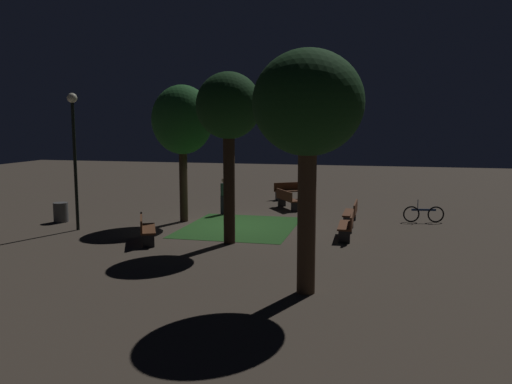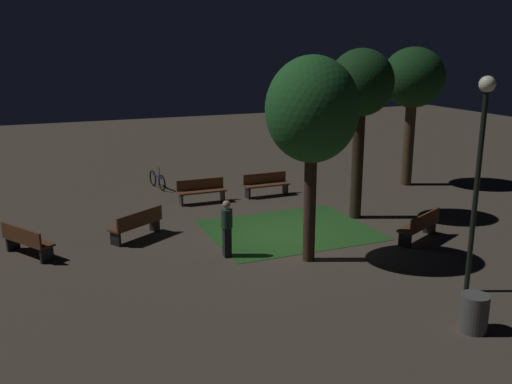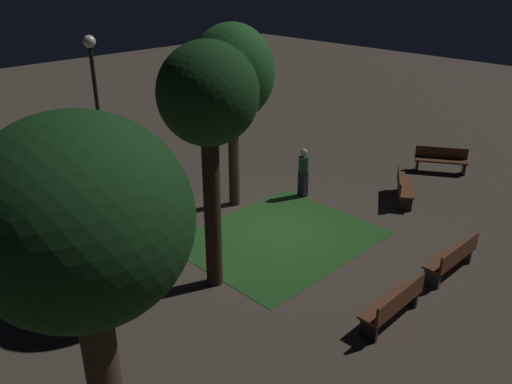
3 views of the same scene
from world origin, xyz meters
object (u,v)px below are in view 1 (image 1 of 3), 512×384
at_px(tree_left_canopy, 182,121).
at_px(bench_near_trees, 287,199).
at_px(pedestrian, 224,195).
at_px(bicycle, 424,214).
at_px(bench_lawn_edge, 348,225).
at_px(tree_back_left, 229,110).
at_px(tree_near_wall, 308,108).
at_px(bench_front_left, 352,212).
at_px(trash_bin, 61,212).
at_px(lamp_post_near_wall, 74,139).
at_px(bench_by_lamp, 291,190).
at_px(bench_corner, 146,228).

bearing_deg(tree_left_canopy, bench_near_trees, -41.68).
bearing_deg(pedestrian, bench_near_trees, -50.27).
bearing_deg(pedestrian, bicycle, -89.69).
height_order(bench_lawn_edge, bicycle, bicycle).
height_order(bench_near_trees, tree_left_canopy, tree_left_canopy).
bearing_deg(tree_back_left, tree_near_wall, -144.78).
bearing_deg(bench_lawn_edge, tree_back_left, 113.72).
relative_size(bench_front_left, tree_left_canopy, 0.33).
bearing_deg(trash_bin, pedestrian, -61.27).
height_order(tree_left_canopy, lamp_post_near_wall, tree_left_canopy).
bearing_deg(bench_front_left, trash_bin, 101.17).
distance_m(bench_by_lamp, pedestrian, 5.56).
bearing_deg(bicycle, tree_left_canopy, 101.97).
xyz_separation_m(bench_lawn_edge, tree_left_canopy, (1.64, 6.67, 3.57)).
bearing_deg(tree_back_left, bench_front_left, -41.46).
distance_m(trash_bin, bicycle, 14.63).
relative_size(bench_near_trees, bicycle, 1.10).
height_order(bench_by_lamp, tree_back_left, tree_back_left).
bearing_deg(bench_by_lamp, bench_corner, 164.09).
distance_m(tree_back_left, lamp_post_near_wall, 6.26).
distance_m(bench_by_lamp, trash_bin, 11.59).
height_order(tree_back_left, bicycle, tree_back_left).
height_order(bench_near_trees, bench_by_lamp, same).
relative_size(tree_back_left, trash_bin, 7.09).
relative_size(bench_front_left, lamp_post_near_wall, 0.36).
bearing_deg(pedestrian, bench_corner, 170.05).
bearing_deg(pedestrian, bench_lawn_edge, -122.94).
distance_m(lamp_post_near_wall, bicycle, 13.84).
bearing_deg(tree_back_left, bench_by_lamp, -1.82).
distance_m(bench_lawn_edge, tree_near_wall, 7.31).
xyz_separation_m(bench_corner, tree_left_canopy, (3.81, 0.10, 3.57)).
xyz_separation_m(bench_near_trees, trash_bin, (-5.25, 8.33, -0.09)).
distance_m(bench_lawn_edge, tree_left_canopy, 7.74).
bearing_deg(bench_front_left, pedestrian, 80.04).
height_order(bench_front_left, bench_corner, same).
relative_size(bench_lawn_edge, bench_corner, 0.99).
height_order(bench_front_left, tree_near_wall, tree_near_wall).
height_order(bench_near_trees, tree_near_wall, tree_near_wall).
xyz_separation_m(bench_front_left, bench_near_trees, (2.99, 3.13, 0.00)).
distance_m(tree_back_left, bicycle, 9.38).
distance_m(bench_near_trees, lamp_post_near_wall, 9.84).
distance_m(bench_lawn_edge, bench_corner, 6.92).
relative_size(tree_left_canopy, lamp_post_near_wall, 1.08).
xyz_separation_m(bench_lawn_edge, tree_near_wall, (-6.18, 0.60, 3.85)).
distance_m(bench_front_left, lamp_post_near_wall, 10.92).
bearing_deg(tree_left_canopy, lamp_post_near_wall, 127.96).
xyz_separation_m(lamp_post_near_wall, pedestrian, (4.50, -4.37, -2.54)).
bearing_deg(bench_near_trees, bench_front_left, -133.65).
relative_size(bench_corner, tree_back_left, 0.33).
height_order(tree_back_left, lamp_post_near_wall, tree_back_left).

